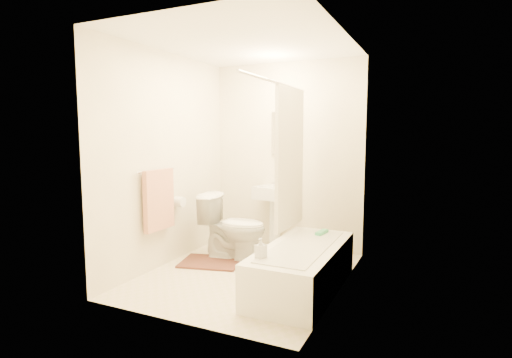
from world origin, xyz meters
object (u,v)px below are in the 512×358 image
at_px(toilet, 234,227).
at_px(sink, 274,214).
at_px(soap_bottle, 261,248).
at_px(bath_mat, 211,262).
at_px(bathtub, 302,268).

bearing_deg(toilet, sink, -27.83).
relative_size(sink, soap_bottle, 5.04).
xyz_separation_m(bath_mat, soap_bottle, (1.00, -0.80, 0.50)).
bearing_deg(sink, bathtub, -47.91).
relative_size(toilet, soap_bottle, 4.46).
height_order(toilet, sink, sink).
height_order(toilet, soap_bottle, toilet).
bearing_deg(bathtub, soap_bottle, -113.33).
xyz_separation_m(bathtub, bath_mat, (-1.21, 0.30, -0.20)).
distance_m(toilet, sink, 0.70).
bearing_deg(bath_mat, sink, 64.46).
distance_m(toilet, bath_mat, 0.48).
relative_size(bath_mat, soap_bottle, 3.81).
distance_m(sink, bath_mat, 1.08).
xyz_separation_m(toilet, soap_bottle, (0.82, -1.04, 0.13)).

